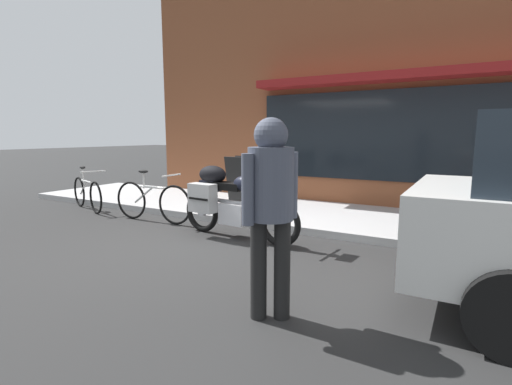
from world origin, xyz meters
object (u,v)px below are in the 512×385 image
at_px(parked_bicycle, 152,201).
at_px(sandwich_board_sign, 242,182).
at_px(pedestrian_walking, 271,195).
at_px(touring_motorcycle, 230,199).
at_px(second_bicycle_by_cafe, 87,193).

height_order(parked_bicycle, sandwich_board_sign, sandwich_board_sign).
bearing_deg(pedestrian_walking, sandwich_board_sign, 124.96).
bearing_deg(touring_motorcycle, parked_bicycle, 173.30).
xyz_separation_m(touring_motorcycle, sandwich_board_sign, (-0.76, 1.57, 0.03)).
relative_size(sandwich_board_sign, second_bicycle_by_cafe, 0.63).
xyz_separation_m(touring_motorcycle, pedestrian_walking, (1.73, -1.99, 0.47)).
xyz_separation_m(pedestrian_walking, sandwich_board_sign, (-2.49, 3.57, -0.44)).
bearing_deg(second_bicycle_by_cafe, pedestrian_walking, -22.75).
bearing_deg(pedestrian_walking, touring_motorcycle, 130.98).
xyz_separation_m(touring_motorcycle, second_bicycle_by_cafe, (-3.82, 0.34, -0.25)).
bearing_deg(touring_motorcycle, second_bicycle_by_cafe, 174.98).
xyz_separation_m(parked_bicycle, second_bicycle_by_cafe, (-1.98, 0.12, -0.02)).
distance_m(pedestrian_walking, second_bicycle_by_cafe, 6.07).
bearing_deg(second_bicycle_by_cafe, touring_motorcycle, -5.02).
bearing_deg(parked_bicycle, pedestrian_walking, -31.72).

